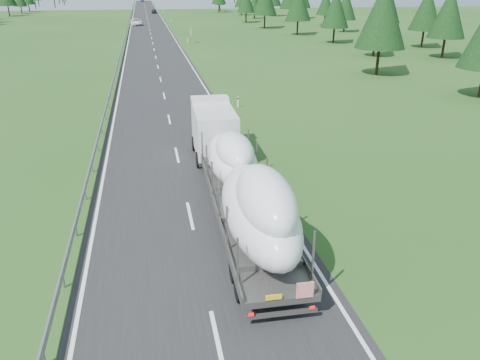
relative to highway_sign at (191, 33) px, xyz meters
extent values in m
plane|color=#214517|center=(-7.20, -80.00, -1.81)|extent=(400.00, 400.00, 0.00)
cube|color=black|center=(-7.20, 20.00, -1.80)|extent=(10.00, 400.00, 0.02)
cube|color=slate|center=(-12.50, 20.00, -1.21)|extent=(0.08, 400.00, 0.32)
cylinder|color=slate|center=(-12.50, -80.00, -1.51)|extent=(0.10, 0.10, 0.60)
cube|color=silver|center=(-0.70, -50.00, -1.31)|extent=(0.12, 0.07, 1.00)
cube|color=black|center=(-0.70, -50.00, -0.99)|extent=(0.13, 0.08, 0.12)
cube|color=silver|center=(-0.70, 0.00, -1.31)|extent=(0.12, 0.07, 1.00)
cube|color=black|center=(-0.70, 0.00, -0.99)|extent=(0.13, 0.08, 0.12)
cube|color=silver|center=(-0.70, 50.00, -1.31)|extent=(0.12, 0.07, 1.00)
cube|color=black|center=(-0.70, 50.00, -0.99)|extent=(0.13, 0.08, 0.12)
cube|color=silver|center=(-0.70, 100.00, -1.31)|extent=(0.12, 0.07, 1.00)
cube|color=black|center=(-0.70, 100.00, -0.99)|extent=(0.13, 0.08, 0.12)
cube|color=silver|center=(-0.70, 150.00, -1.31)|extent=(0.12, 0.07, 1.00)
cube|color=black|center=(-0.70, 150.00, -0.99)|extent=(0.13, 0.08, 0.12)
cube|color=silver|center=(-0.70, 200.00, -1.31)|extent=(0.12, 0.07, 1.00)
cube|color=black|center=(-0.70, 200.00, -0.99)|extent=(0.13, 0.08, 0.12)
cylinder|color=slate|center=(0.00, 0.00, -0.81)|extent=(0.08, 0.08, 2.00)
cube|color=silver|center=(0.00, 0.00, 0.19)|extent=(0.05, 0.90, 1.20)
cylinder|color=black|center=(35.56, -26.39, -0.06)|extent=(0.36, 0.36, 3.51)
cone|color=black|center=(35.56, -26.39, 4.82)|extent=(5.45, 5.45, 7.31)
cylinder|color=black|center=(39.17, -14.66, -0.06)|extent=(0.36, 0.36, 3.49)
cone|color=black|center=(39.17, -14.66, 4.78)|extent=(5.43, 5.43, 7.27)
cylinder|color=black|center=(40.17, 1.20, -0.05)|extent=(0.36, 0.36, 3.53)
cone|color=black|center=(40.17, 1.20, 4.85)|extent=(5.49, 5.49, 7.35)
cylinder|color=black|center=(36.73, 14.14, -0.22)|extent=(0.36, 0.36, 3.18)
cone|color=black|center=(36.73, 14.14, 4.20)|extent=(4.95, 4.95, 6.62)
cylinder|color=black|center=(38.88, 32.49, -0.28)|extent=(0.36, 0.36, 3.05)
cone|color=black|center=(38.88, 32.49, 3.95)|extent=(4.74, 4.74, 6.35)
cylinder|color=black|center=(33.64, 46.76, 0.25)|extent=(0.36, 0.36, 4.11)
cylinder|color=black|center=(40.37, 57.13, 0.06)|extent=(0.36, 0.36, 3.74)
cylinder|color=black|center=(34.32, 69.56, 0.12)|extent=(0.36, 0.36, 3.85)
cylinder|color=black|center=(35.23, 86.06, -0.14)|extent=(0.36, 0.36, 3.34)
cylinder|color=black|center=(38.61, 100.62, 0.06)|extent=(0.36, 0.36, 3.73)
cylinder|color=black|center=(41.27, 112.94, 0.21)|extent=(0.36, 0.36, 4.03)
cylinder|color=black|center=(35.87, 129.94, 0.31)|extent=(0.36, 0.36, 4.24)
cylinder|color=black|center=(40.41, 140.77, 0.06)|extent=(0.36, 0.36, 3.74)
cylinder|color=black|center=(39.89, 156.15, -0.22)|extent=(0.36, 0.36, 3.18)
cylinder|color=black|center=(40.44, 171.37, 0.00)|extent=(0.36, 0.36, 3.62)
cylinder|color=black|center=(19.31, -37.52, 0.13)|extent=(0.36, 0.36, 3.87)
cone|color=black|center=(19.31, -37.52, 5.51)|extent=(6.03, 6.03, 8.07)
cylinder|color=black|center=(26.05, -22.80, -0.28)|extent=(0.36, 0.36, 3.06)
cone|color=black|center=(26.05, -22.80, 3.98)|extent=(4.77, 4.77, 6.38)
cylinder|color=black|center=(26.36, -5.45, -0.15)|extent=(0.36, 0.36, 3.31)
cone|color=black|center=(26.36, -5.45, 4.45)|extent=(5.16, 5.16, 6.90)
cylinder|color=black|center=(24.18, 10.12, -0.03)|extent=(0.36, 0.36, 3.55)
cone|color=black|center=(24.18, 10.12, 4.90)|extent=(5.52, 5.52, 7.40)
cylinder|color=black|center=(20.94, 26.54, 0.08)|extent=(0.36, 0.36, 3.77)
cylinder|color=black|center=(20.15, 45.15, -0.22)|extent=(0.36, 0.36, 3.18)
cone|color=black|center=(20.15, 45.15, 4.19)|extent=(4.94, 4.94, 6.62)
cylinder|color=black|center=(26.03, 60.30, -0.49)|extent=(0.36, 0.36, 2.64)
cone|color=black|center=(26.03, 60.30, 3.18)|extent=(4.11, 4.11, 5.50)
cylinder|color=black|center=(25.03, 76.51, -0.29)|extent=(0.36, 0.36, 3.04)
cylinder|color=black|center=(19.95, 93.78, -0.04)|extent=(0.36, 0.36, 3.53)
cylinder|color=black|center=(22.15, 105.21, -0.51)|extent=(0.36, 0.36, 2.59)
cylinder|color=black|center=(-52.42, 86.06, 0.16)|extent=(0.36, 0.36, 3.93)
cylinder|color=black|center=(-51.62, 100.62, -0.37)|extent=(0.36, 0.36, 2.89)
cylinder|color=black|center=(-51.44, 112.94, -0.25)|extent=(0.36, 0.36, 3.11)
cylinder|color=black|center=(-52.30, 129.94, 0.28)|extent=(0.36, 0.36, 4.17)
cylinder|color=black|center=(-46.29, 140.77, 0.34)|extent=(0.36, 0.36, 4.30)
cylinder|color=black|center=(-55.87, 156.15, 0.27)|extent=(0.36, 0.36, 4.15)
cylinder|color=black|center=(-46.55, 171.37, -0.28)|extent=(0.36, 0.36, 3.06)
cylinder|color=black|center=(-50.99, 185.36, -0.21)|extent=(0.36, 0.36, 3.19)
cube|color=silver|center=(-4.79, -63.10, 0.10)|extent=(2.62, 5.07, 2.81)
cube|color=black|center=(-4.79, -60.54, 0.60)|extent=(2.31, 0.13, 1.40)
cube|color=silver|center=(-4.79, -60.89, 1.65)|extent=(2.54, 1.26, 0.30)
cube|color=#5D5A57|center=(-4.79, -64.10, -1.26)|extent=(2.58, 3.07, 0.25)
cylinder|color=black|center=(-5.94, -61.29, -1.31)|extent=(0.37, 1.01, 1.00)
cylinder|color=black|center=(-3.63, -61.29, -1.31)|extent=(0.37, 1.01, 1.00)
cylinder|color=black|center=(-5.94, -64.50, -1.31)|extent=(0.37, 1.01, 1.00)
cylinder|color=black|center=(-3.63, -64.50, -1.31)|extent=(0.37, 1.01, 1.00)
cube|color=#5D5A57|center=(-4.79, -72.63, -0.89)|extent=(3.03, 14.11, 0.26)
cube|color=#5D5A57|center=(-6.12, -72.63, -0.63)|extent=(0.38, 14.04, 0.24)
cube|color=#5D5A57|center=(-3.45, -72.63, -0.63)|extent=(0.38, 14.04, 0.24)
cube|color=#5D5A57|center=(-6.12, -78.65, 0.20)|extent=(0.07, 0.07, 1.91)
cube|color=#5D5A57|center=(-3.45, -78.65, 0.20)|extent=(0.07, 0.07, 1.91)
cube|color=#5D5A57|center=(-6.12, -76.24, 0.20)|extent=(0.07, 0.07, 1.91)
cube|color=#5D5A57|center=(-3.45, -76.24, 0.20)|extent=(0.07, 0.07, 1.91)
cube|color=#5D5A57|center=(-6.12, -73.83, 0.20)|extent=(0.07, 0.07, 1.91)
cube|color=#5D5A57|center=(-3.45, -73.83, 0.20)|extent=(0.07, 0.07, 1.91)
cube|color=#5D5A57|center=(-6.12, -71.42, 0.20)|extent=(0.07, 0.07, 1.91)
cube|color=#5D5A57|center=(-3.45, -71.42, 0.20)|extent=(0.07, 0.07, 1.91)
cube|color=#5D5A57|center=(-6.12, -69.02, 0.20)|extent=(0.07, 0.07, 1.91)
cube|color=#5D5A57|center=(-3.45, -69.02, 0.20)|extent=(0.07, 0.07, 1.91)
cube|color=#5D5A57|center=(-6.12, -66.61, 0.20)|extent=(0.07, 0.07, 1.91)
cube|color=#5D5A57|center=(-3.45, -66.61, 0.20)|extent=(0.07, 0.07, 1.91)
cylinder|color=black|center=(-5.89, -78.05, -1.31)|extent=(0.42, 1.01, 1.00)
cylinder|color=black|center=(-3.69, -78.05, -1.31)|extent=(0.42, 1.01, 1.00)
cylinder|color=black|center=(-5.89, -76.84, -1.31)|extent=(0.42, 1.01, 1.00)
cylinder|color=black|center=(-3.69, -76.84, -1.31)|extent=(0.42, 1.01, 1.00)
cube|color=#5D5A57|center=(-4.79, -79.60, -1.36)|extent=(2.51, 0.18, 0.12)
cube|color=red|center=(-4.04, -79.67, -0.45)|extent=(0.60, 0.05, 0.60)
cube|color=yellow|center=(-5.09, -79.67, -0.60)|extent=(0.55, 0.05, 0.18)
cube|color=red|center=(-5.84, -79.67, -1.21)|extent=(0.18, 0.06, 0.10)
cube|color=red|center=(-3.74, -79.67, -1.21)|extent=(0.18, 0.06, 0.10)
ellipsoid|color=white|center=(-4.79, -75.84, 0.61)|extent=(2.87, 7.78, 2.73)
ellipsoid|color=white|center=(-4.79, -76.80, 1.57)|extent=(2.16, 4.94, 2.18)
ellipsoid|color=white|center=(-4.79, -69.02, 0.30)|extent=(2.60, 6.54, 2.12)
ellipsoid|color=white|center=(-4.79, -69.83, 1.04)|extent=(1.96, 4.15, 1.69)
imported|color=white|center=(-10.40, 41.79, -0.97)|extent=(3.20, 6.21, 1.67)
imported|color=black|center=(-4.30, 92.68, -1.02)|extent=(2.02, 4.68, 1.57)
imported|color=#171F42|center=(-7.90, 204.74, -1.02)|extent=(2.05, 4.92, 1.58)
camera|label=1|loc=(-8.80, -91.82, 8.95)|focal=35.00mm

